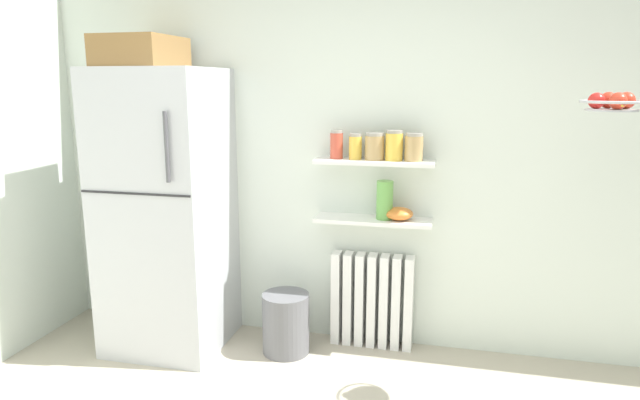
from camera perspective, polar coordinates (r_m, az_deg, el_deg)
name	(u,v)px	position (r m, az deg, el deg)	size (l,w,h in m)	color
back_wall	(372,150)	(3.62, 5.40, 5.14)	(7.04, 0.10, 2.60)	silver
refrigerator	(165,205)	(3.71, -15.70, -0.51)	(0.72, 0.72, 2.01)	#B7BABF
radiator	(372,300)	(3.73, 5.40, -10.29)	(0.54, 0.12, 0.63)	white
wall_shelf_lower	(373,220)	(3.53, 5.51, -2.10)	(0.74, 0.22, 0.03)	white
wall_shelf_upper	(374,162)	(3.46, 5.64, 3.95)	(0.74, 0.22, 0.03)	white
storage_jar_0	(337,144)	(3.49, 1.72, 5.76)	(0.08, 0.08, 0.18)	#C64C38
storage_jar_1	(355,146)	(3.47, 3.68, 5.54)	(0.08, 0.08, 0.16)	yellow
storage_jar_2	(375,146)	(3.45, 5.67, 5.53)	(0.12, 0.12, 0.17)	tan
storage_jar_3	(394,145)	(3.43, 7.68, 5.61)	(0.11, 0.11, 0.19)	yellow
storage_jar_4	(414,147)	(3.42, 9.69, 5.40)	(0.11, 0.11, 0.17)	tan
vase	(385,200)	(3.49, 6.71, -0.01)	(0.10, 0.10, 0.24)	#66A84C
shelf_bowl	(399,214)	(3.50, 8.17, -1.40)	(0.18, 0.18, 0.08)	orange
trash_bin	(286,323)	(3.68, -3.54, -12.60)	(0.31, 0.31, 0.40)	slate
hanging_fruit_basket	(613,102)	(3.03, 28.05, 8.90)	(0.29, 0.29, 0.09)	#B2B2B7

